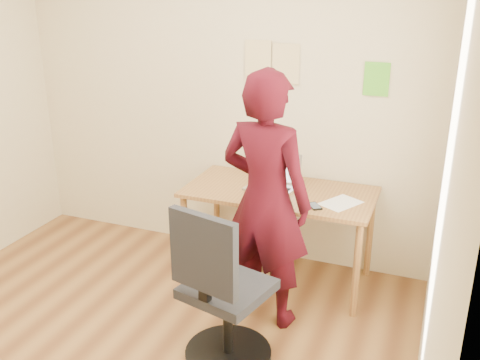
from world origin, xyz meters
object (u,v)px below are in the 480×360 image
at_px(phone, 314,206).
at_px(office_chair, 221,299).
at_px(laptop, 273,181).
at_px(person, 266,201).
at_px(desk, 279,201).

distance_m(phone, office_chair, 0.98).
bearing_deg(laptop, person, -67.56).
distance_m(desk, phone, 0.39).
bearing_deg(office_chair, person, 95.73).
height_order(desk, person, person).
xyz_separation_m(desk, phone, (0.32, -0.21, 0.09)).
bearing_deg(laptop, desk, -22.08).
distance_m(laptop, person, 0.57).
relative_size(office_chair, person, 0.60).
distance_m(desk, office_chair, 1.10).
height_order(office_chair, person, person).
distance_m(office_chair, person, 0.70).
height_order(phone, office_chair, office_chair).
bearing_deg(laptop, phone, -23.58).
height_order(desk, office_chair, office_chair).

